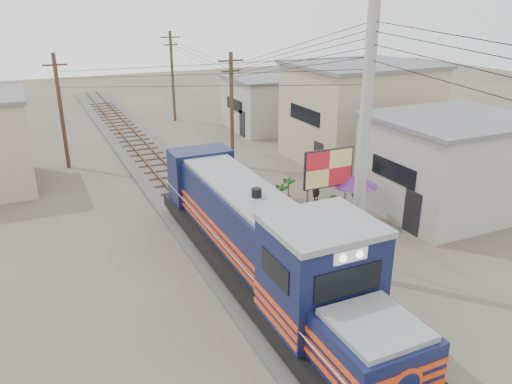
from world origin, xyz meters
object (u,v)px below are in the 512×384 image
vendor (316,186)px  billboard (328,170)px  locomotive (264,245)px  market_umbrella (355,180)px

vendor → billboard: bearing=33.6°
locomotive → vendor: 8.88m
market_umbrella → locomotive: bearing=-151.6°
market_umbrella → vendor: (-0.19, 3.02, -1.25)m
locomotive → vendor: locomotive is taller
billboard → market_umbrella: billboard is taller
locomotive → market_umbrella: (6.26, 3.39, 0.38)m
market_umbrella → vendor: 3.28m
locomotive → billboard: (4.86, 3.49, 1.02)m
billboard → vendor: size_ratio=2.13×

